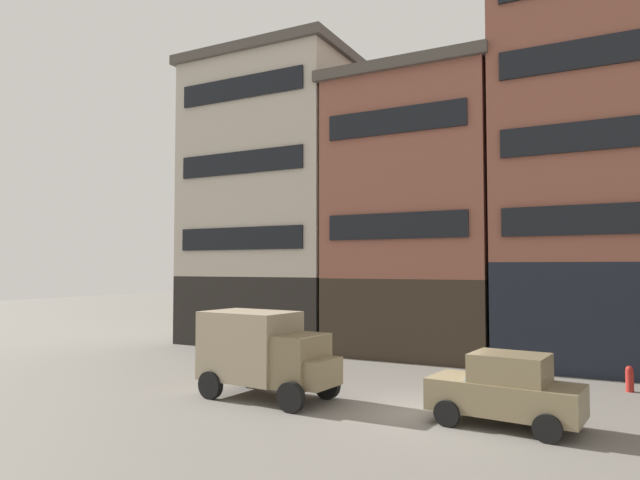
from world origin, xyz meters
TOP-DOWN VIEW (x-y plane):
  - ground_plane at (0.00, 0.00)m, footprint 120.00×120.00m
  - building_far_left at (-11.66, 10.38)m, footprint 8.97×6.69m
  - building_center_left at (-3.61, 10.38)m, footprint 7.83×6.69m
  - building_center_right at (3.53, 10.37)m, footprint 7.13×6.69m
  - delivery_truck_near at (-4.97, -0.65)m, footprint 4.47×2.43m
  - sedan_dark at (2.11, -0.37)m, footprint 3.85×2.17m
  - fire_hydrant_curbside at (4.94, 5.57)m, footprint 0.24×0.24m

SIDE VIEW (x-z plane):
  - ground_plane at x=0.00m, z-range 0.00..0.00m
  - fire_hydrant_curbside at x=4.94m, z-range 0.01..0.84m
  - sedan_dark at x=2.11m, z-range 0.00..1.83m
  - delivery_truck_near at x=-4.97m, z-range 0.11..2.73m
  - building_center_left at x=-3.61m, z-range 0.04..13.03m
  - building_far_left at x=-11.66m, z-range 0.04..15.28m
  - building_center_right at x=3.53m, z-range 0.05..16.97m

